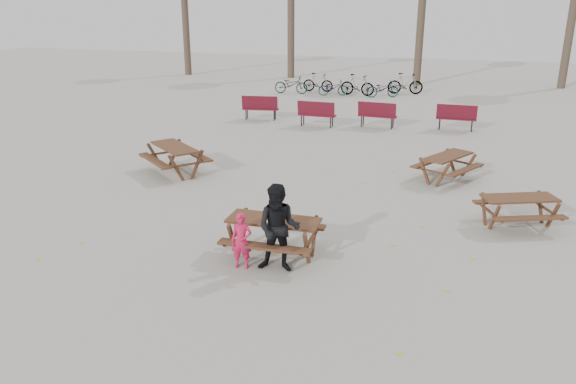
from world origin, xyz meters
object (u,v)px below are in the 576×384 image
(picnic_table_far, at_px, (447,168))
(picnic_table_north, at_px, (175,160))
(adult, at_px, (279,228))
(main_picnic_table, at_px, (274,228))
(soda_bottle, at_px, (268,218))
(picnic_table_east, at_px, (518,212))
(child, at_px, (242,241))
(food_tray, at_px, (270,221))

(picnic_table_far, bearing_deg, picnic_table_north, 130.73)
(picnic_table_north, bearing_deg, adult, -7.64)
(main_picnic_table, bearing_deg, soda_bottle, -113.86)
(soda_bottle, bearing_deg, adult, -51.00)
(main_picnic_table, height_order, adult, adult)
(picnic_table_east, bearing_deg, adult, -163.42)
(child, xyz_separation_m, picnic_table_east, (5.19, 3.65, -0.20))
(child, height_order, picnic_table_far, child)
(food_tray, relative_size, soda_bottle, 1.06)
(soda_bottle, distance_m, picnic_table_east, 5.78)
(main_picnic_table, relative_size, adult, 1.07)
(soda_bottle, xyz_separation_m, picnic_table_east, (4.83, 3.13, -0.50))
(picnic_table_east, bearing_deg, soda_bottle, -169.01)
(main_picnic_table, bearing_deg, adult, -63.73)
(food_tray, xyz_separation_m, child, (-0.40, -0.53, -0.25))
(child, relative_size, picnic_table_north, 0.58)
(main_picnic_table, xyz_separation_m, adult, (0.29, -0.58, 0.26))
(soda_bottle, xyz_separation_m, adult, (0.35, -0.44, -0.00))
(adult, relative_size, picnic_table_east, 1.05)
(adult, xyz_separation_m, picnic_table_far, (2.88, 6.60, -0.48))
(picnic_table_east, xyz_separation_m, picnic_table_north, (-9.21, 1.52, 0.06))
(soda_bottle, bearing_deg, food_tray, 6.31)
(main_picnic_table, xyz_separation_m, soda_bottle, (-0.07, -0.15, 0.26))
(main_picnic_table, distance_m, picnic_table_east, 5.63)
(main_picnic_table, height_order, picnic_table_far, main_picnic_table)
(adult, height_order, picnic_table_east, adult)
(food_tray, height_order, picnic_table_north, same)
(soda_bottle, relative_size, child, 0.16)
(main_picnic_table, relative_size, food_tray, 10.00)
(food_tray, bearing_deg, soda_bottle, -173.69)
(soda_bottle, bearing_deg, main_picnic_table, 66.14)
(picnic_table_east, relative_size, picnic_table_far, 0.96)
(soda_bottle, distance_m, adult, 0.56)
(adult, height_order, picnic_table_north, adult)
(picnic_table_east, bearing_deg, main_picnic_table, -169.91)
(soda_bottle, distance_m, child, 0.70)
(soda_bottle, height_order, child, child)
(picnic_table_north, xyz_separation_m, picnic_table_far, (7.61, 1.53, -0.04))
(picnic_table_east, xyz_separation_m, picnic_table_far, (-1.60, 3.04, 0.02))
(adult, distance_m, picnic_table_far, 7.22)
(child, bearing_deg, food_tray, 44.13)
(child, height_order, adult, adult)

